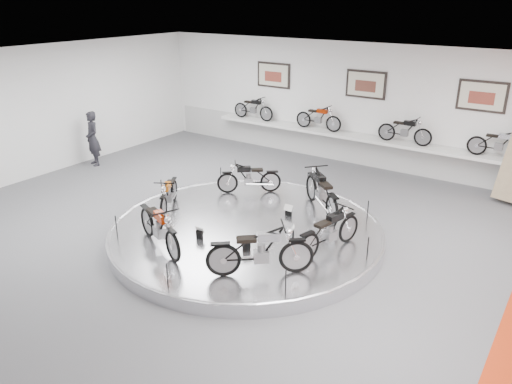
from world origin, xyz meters
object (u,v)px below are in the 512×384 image
Objects in this scene: display_platform at (246,232)px; bike_d at (169,194)px; shelf at (358,138)px; bike_a at (330,231)px; bike_c at (249,177)px; visitor at (93,139)px; bike_f at (260,250)px; bike_e at (159,226)px; bike_b at (322,191)px.

bike_d reaches higher than display_platform.
bike_a is at bearing -71.50° from shelf.
display_platform is at bearing 84.41° from bike_c.
display_platform is 3.51× the size of visitor.
display_platform is 2.26m from bike_f.
bike_c is 3.73m from bike_e.
bike_b is 1.21× the size of bike_c.
visitor reaches higher than bike_b.
bike_c is at bearing 123.17° from display_platform.
shelf reaches higher than display_platform.
bike_a is 0.89× the size of visitor.
display_platform is 2.21m from bike_e.
bike_b is at bearing 60.44° from display_platform.
bike_f is 9.41m from visitor.
bike_a is 4.34m from bike_d.
bike_a is 0.91× the size of bike_f.
shelf is 6.17× the size of bike_f.
bike_f reaches higher than bike_e.
visitor reaches higher than bike_f.
bike_d is 5.54m from visitor.
bike_d is (-0.99, -2.11, -0.00)m from bike_c.
bike_b is at bearing 57.45° from bike_f.
bike_e reaches higher than bike_d.
bike_c is 2.33m from bike_d.
display_platform is at bearing 7.89° from visitor.
bike_b is at bearing 45.80° from bike_a.
bike_c is (-2.22, 0.03, -0.09)m from bike_b.
bike_e reaches higher than bike_a.
bike_b reaches higher than display_platform.
bike_b is (1.02, -4.60, -0.17)m from shelf.
display_platform is 2.23m from bike_a.
shelf is at bearing 131.09° from bike_d.
display_platform is 3.70× the size of bike_e.
bike_f is 0.98× the size of visitor.
bike_e is at bearing 147.28° from bike_f.
bike_e is 2.40m from bike_f.
visitor reaches higher than display_platform.
bike_c is 6.21m from visitor.
bike_e is (1.26, -1.62, 0.07)m from bike_d.
bike_f is at bearing 139.25° from bike_b.
shelf is 8.34m from bike_e.
bike_c is 0.82× the size of visitor.
bike_a is at bearing 63.05° from bike_d.
bike_f is (1.46, -1.59, 0.67)m from display_platform.
bike_a reaches higher than bike_c.
visitor reaches higher than shelf.
bike_c is at bearing -104.70° from shelf.
bike_b is 4.18m from bike_e.
bike_a reaches higher than shelf.
display_platform is at bearing -90.00° from shelf.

